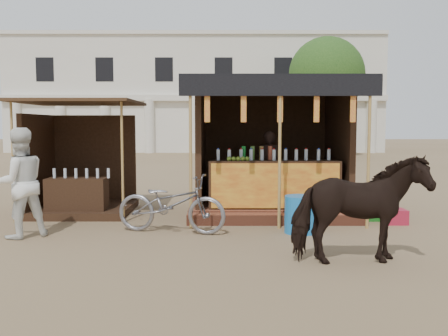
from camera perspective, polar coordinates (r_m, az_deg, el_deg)
ground at (r=7.62m, az=0.01°, el=-9.32°), size 120.00×120.00×0.00m
main_stall at (r=10.82m, az=5.29°, el=0.39°), size 3.60×3.61×2.78m
secondary_stall at (r=11.12m, az=-16.56°, el=-0.56°), size 2.40×2.40×2.38m
cow at (r=6.94m, az=15.16°, el=-4.60°), size 1.84×0.99×1.49m
motorbike at (r=8.73m, az=-6.06°, el=-4.08°), size 2.05×1.11×1.02m
bystander at (r=8.93m, az=-22.35°, el=-1.60°), size 1.13×1.10×1.83m
blue_barrel at (r=8.81m, az=8.74°, el=-5.27°), size 0.67×0.67×0.65m
red_crate at (r=10.09m, az=18.96°, el=-5.25°), size 0.40×0.41×0.28m
cooler at (r=10.32m, az=16.37°, el=-4.43°), size 0.66×0.48×0.46m
background_building at (r=37.44m, az=-3.15°, el=8.14°), size 26.00×7.45×8.18m
tree at (r=30.22m, az=11.21°, el=10.07°), size 4.50×4.40×7.00m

